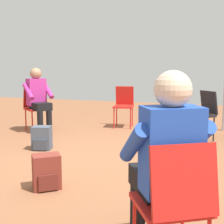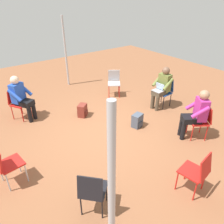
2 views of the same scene
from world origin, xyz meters
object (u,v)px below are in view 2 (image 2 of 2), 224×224
Objects in this scene: backpack_near_laptop_user at (137,121)px; chair_northwest at (202,119)px; person_in_magenta at (197,112)px; chair_southwest at (114,81)px; chair_west at (165,90)px; chair_east at (6,163)px; chair_northeast at (92,190)px; chair_southeast at (18,102)px; person_with_laptop at (162,86)px; person_in_blue at (21,96)px; chair_north at (197,171)px; backpack_by_empty_chair at (83,111)px.

chair_northwest is at bearing 125.89° from backpack_near_laptop_user.
chair_southwest is at bearing 36.15° from person_in_magenta.
chair_southwest is 1.00× the size of chair_west.
chair_east is at bearing 109.43° from person_in_magenta.
chair_northeast is (3.00, 3.40, 0.00)m from chair_southwest.
chair_southeast is 0.69× the size of person_with_laptop.
person_in_magenta is (0.73, 1.56, 0.20)m from chair_west.
person_in_blue is (2.94, -0.23, 0.20)m from chair_southwest.
chair_southeast is at bearing 101.16° from chair_north.
person_with_laptop is at bearing 122.21° from person_in_blue.
chair_northwest is 1.00× the size of chair_north.
person_with_laptop is 1.00× the size of person_in_magenta.
person_in_blue is at bearing 90.00° from chair_southeast.
chair_southeast is at bearing 60.10° from chair_west.
chair_west is at bearing 73.16° from chair_northeast.
chair_southeast is 1.78m from backpack_by_empty_chair.
chair_northeast is 4.21m from chair_west.
chair_west is 2.36× the size of backpack_near_laptop_user.
backpack_near_laptop_user is at bearing 123.18° from backpack_by_empty_chair.
backpack_near_laptop_user is at bearing 71.07° from chair_northwest.
person_in_magenta is at bearing 100.79° from person_in_blue.
chair_southwest is 2.36× the size of backpack_near_laptop_user.
chair_northwest is 0.69× the size of person_in_blue.
chair_north is 1.76m from person_in_magenta.
backpack_near_laptop_user is (0.90, -1.24, -0.34)m from chair_northwest.
chair_southeast is (0.03, -3.77, 0.00)m from chair_northeast.
person_with_laptop reaches higher than chair_east.
person_with_laptop is at bearing 88.29° from chair_east.
chair_east is 2.36× the size of backpack_by_empty_chair.
person_in_magenta is at bearing 67.08° from chair_east.
chair_northeast and chair_southeast have the same top height.
chair_north is 1.00× the size of chair_southeast.
chair_northeast is 3.77m from chair_southeast.
chair_southeast reaches higher than backpack_by_empty_chair.
chair_northwest is at bearing 50.68° from chair_northeast.
chair_southwest is (0.19, -3.19, 0.00)m from chair_northwest.
person_in_magenta is at bearing 156.89° from person_with_laptop.
chair_northwest is 1.00× the size of chair_east.
chair_northeast reaches higher than backpack_by_empty_chair.
chair_northwest is at bearing 101.24° from person_in_blue.
person_with_laptop is 2.44m from backpack_by_empty_chair.
person_with_laptop is (-0.42, -1.64, 0.20)m from chair_northwest.
backpack_near_laptop_user is at bearing 104.48° from person_in_blue.
backpack_near_laptop_user is at bearing 79.34° from chair_northeast.
chair_east is (2.55, -2.15, 0.00)m from chair_north.
chair_southeast is 2.36× the size of backpack_by_empty_chair.
person_in_blue is 1.69m from backpack_by_empty_chair.
chair_east reaches higher than backpack_by_empty_chair.
chair_northeast is at bearing 63.07° from backpack_by_empty_chair.
person_in_magenta reaches higher than chair_west.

